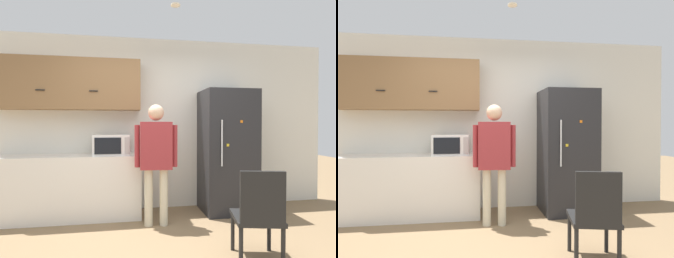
% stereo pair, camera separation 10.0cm
% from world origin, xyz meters
% --- Properties ---
extents(back_wall, '(6.00, 0.06, 2.70)m').
position_xyz_m(back_wall, '(0.00, 1.94, 1.35)').
color(back_wall, silver).
rests_on(back_wall, ground_plane).
extents(counter, '(2.04, 0.56, 0.90)m').
position_xyz_m(counter, '(-1.18, 1.63, 0.45)').
color(counter, silver).
rests_on(counter, ground_plane).
extents(upper_cabinets, '(2.04, 0.34, 0.74)m').
position_xyz_m(upper_cabinets, '(-1.18, 1.74, 1.92)').
color(upper_cabinets, olive).
extents(microwave, '(0.51, 0.41, 0.29)m').
position_xyz_m(microwave, '(-0.57, 1.60, 1.04)').
color(microwave, white).
rests_on(microwave, counter).
extents(person, '(0.57, 0.25, 1.60)m').
position_xyz_m(person, '(0.02, 1.17, 0.97)').
color(person, beige).
rests_on(person, ground_plane).
extents(refrigerator, '(0.78, 0.68, 1.86)m').
position_xyz_m(refrigerator, '(1.17, 1.57, 0.93)').
color(refrigerator, '#232326').
rests_on(refrigerator, ground_plane).
extents(chair, '(0.52, 0.52, 0.91)m').
position_xyz_m(chair, '(0.87, 0.05, 0.50)').
color(chair, black).
rests_on(chair, ground_plane).
extents(ceiling_light, '(0.11, 0.11, 0.01)m').
position_xyz_m(ceiling_light, '(0.18, 0.65, 2.68)').
color(ceiling_light, white).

